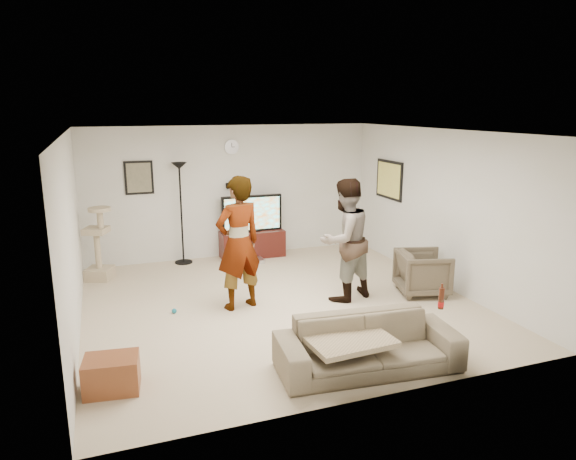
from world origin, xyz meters
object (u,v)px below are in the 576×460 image
object	(u,v)px
floor_lamp	(181,214)
beer_bottle	(441,298)
tv_stand	(252,244)
armchair	(423,273)
sofa	(368,344)
cat_tree	(97,244)
side_table	(112,374)
person_right	(345,240)
person_left	(239,243)
tv	(252,213)

from	to	relation	value
floor_lamp	beer_bottle	distance (m)	5.24
tv_stand	armchair	world-z (taller)	armchair
sofa	beer_bottle	distance (m)	1.01
tv_stand	armchair	size ratio (longest dim) A/B	1.64
tv_stand	cat_tree	distance (m)	2.85
cat_tree	side_table	distance (m)	3.81
sofa	beer_bottle	xyz separation A→B (m)	(0.92, 0.00, 0.42)
cat_tree	person_right	distance (m)	4.12
person_left	tv	bearing A→B (deg)	-126.23
cat_tree	armchair	distance (m)	5.30
tv	person_right	size ratio (longest dim) A/B	0.64
tv_stand	beer_bottle	size ratio (longest dim) A/B	4.88
sofa	person_right	bearing A→B (deg)	76.49
cat_tree	tv	bearing A→B (deg)	8.75
tv_stand	tv	distance (m)	0.60
person_right	armchair	world-z (taller)	person_right
floor_lamp	sofa	size ratio (longest dim) A/B	0.93
person_left	sofa	bearing A→B (deg)	94.81
side_table	floor_lamp	bearing A→B (deg)	71.90
sofa	armchair	size ratio (longest dim) A/B	2.69
beer_bottle	sofa	bearing A→B (deg)	180.00
floor_lamp	sofa	world-z (taller)	floor_lamp
person_right	armchair	distance (m)	1.39
beer_bottle	armchair	size ratio (longest dim) A/B	0.34
person_right	floor_lamp	bearing A→B (deg)	-71.49
beer_bottle	floor_lamp	bearing A→B (deg)	114.89
sofa	armchair	distance (m)	2.68
tv_stand	cat_tree	xyz separation A→B (m)	(-2.80, -0.43, 0.37)
tv_stand	floor_lamp	bearing A→B (deg)	178.31
person_right	sofa	xyz separation A→B (m)	(-0.71, -2.07, -0.62)
cat_tree	beer_bottle	world-z (taller)	cat_tree
cat_tree	floor_lamp	bearing A→B (deg)	17.65
tv	beer_bottle	size ratio (longest dim) A/B	4.67
beer_bottle	cat_tree	bearing A→B (deg)	130.69
armchair	side_table	size ratio (longest dim) A/B	1.37
floor_lamp	side_table	xyz separation A→B (m)	(-1.39, -4.26, -0.75)
person_left	armchair	world-z (taller)	person_left
person_left	beer_bottle	xyz separation A→B (m)	(1.78, -2.26, -0.25)
floor_lamp	cat_tree	xyz separation A→B (m)	(-1.48, -0.47, -0.31)
floor_lamp	side_table	distance (m)	4.54
sofa	armchair	bearing A→B (deg)	48.76
tv	side_table	bearing A→B (deg)	-122.75
person_left	armchair	bearing A→B (deg)	155.54
beer_bottle	side_table	world-z (taller)	beer_bottle
person_right	beer_bottle	xyz separation A→B (m)	(0.22, -2.07, -0.20)
floor_lamp	person_right	xyz separation A→B (m)	(1.99, -2.68, -0.02)
floor_lamp	person_left	distance (m)	2.53
person_right	sofa	distance (m)	2.27
tv_stand	beer_bottle	world-z (taller)	beer_bottle
tv	side_table	xyz separation A→B (m)	(-2.71, -4.22, -0.67)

